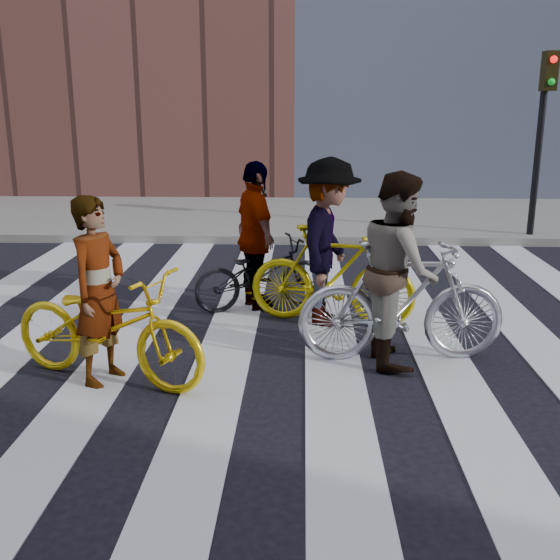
# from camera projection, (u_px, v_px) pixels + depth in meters

# --- Properties ---
(ground) EXTENTS (100.00, 100.00, 0.00)m
(ground) POSITION_uv_depth(u_px,v_px,m) (279.00, 343.00, 6.99)
(ground) COLOR black
(ground) RESTS_ON ground
(sidewalk_far) EXTENTS (100.00, 5.00, 0.15)m
(sidewalk_far) POSITION_uv_depth(u_px,v_px,m) (292.00, 217.00, 14.20)
(sidewalk_far) COLOR gray
(sidewalk_far) RESTS_ON ground
(zebra_crosswalk) EXTENTS (8.25, 10.00, 0.01)m
(zebra_crosswalk) POSITION_uv_depth(u_px,v_px,m) (279.00, 343.00, 6.99)
(zebra_crosswalk) COLOR silver
(zebra_crosswalk) RESTS_ON ground
(traffic_signal) EXTENTS (0.22, 0.42, 3.33)m
(traffic_signal) POSITION_uv_depth(u_px,v_px,m) (543.00, 115.00, 11.37)
(traffic_signal) COLOR black
(traffic_signal) RESTS_ON ground
(bike_yellow_left) EXTENTS (2.14, 1.38, 1.06)m
(bike_yellow_left) POSITION_uv_depth(u_px,v_px,m) (107.00, 326.00, 5.92)
(bike_yellow_left) COLOR yellow
(bike_yellow_left) RESTS_ON ground
(bike_silver_mid) EXTENTS (2.06, 0.71, 1.22)m
(bike_silver_mid) POSITION_uv_depth(u_px,v_px,m) (402.00, 302.00, 6.39)
(bike_silver_mid) COLOR silver
(bike_silver_mid) RESTS_ON ground
(bike_yellow_right) EXTENTS (1.99, 0.95, 1.15)m
(bike_yellow_right) POSITION_uv_depth(u_px,v_px,m) (332.00, 275.00, 7.49)
(bike_yellow_right) COLOR #D3BA0B
(bike_yellow_right) RESTS_ON ground
(bike_dark_rear) EXTENTS (1.78, 1.20, 0.89)m
(bike_dark_rear) POSITION_uv_depth(u_px,v_px,m) (260.00, 274.00, 8.08)
(bike_dark_rear) COLOR black
(bike_dark_rear) RESTS_ON ground
(rider_left) EXTENTS (0.61, 0.73, 1.72)m
(rider_left) POSITION_uv_depth(u_px,v_px,m) (99.00, 291.00, 5.84)
(rider_left) COLOR slate
(rider_left) RESTS_ON ground
(rider_mid) EXTENTS (0.77, 0.96, 1.88)m
(rider_mid) POSITION_uv_depth(u_px,v_px,m) (398.00, 269.00, 6.30)
(rider_mid) COLOR slate
(rider_mid) RESTS_ON ground
(rider_right) EXTENTS (0.97, 1.36, 1.91)m
(rider_right) POSITION_uv_depth(u_px,v_px,m) (328.00, 243.00, 7.39)
(rider_right) COLOR slate
(rider_right) RESTS_ON ground
(rider_rear) EXTENTS (0.83, 1.16, 1.82)m
(rider_rear) POSITION_uv_depth(u_px,v_px,m) (256.00, 237.00, 7.96)
(rider_rear) COLOR slate
(rider_rear) RESTS_ON ground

